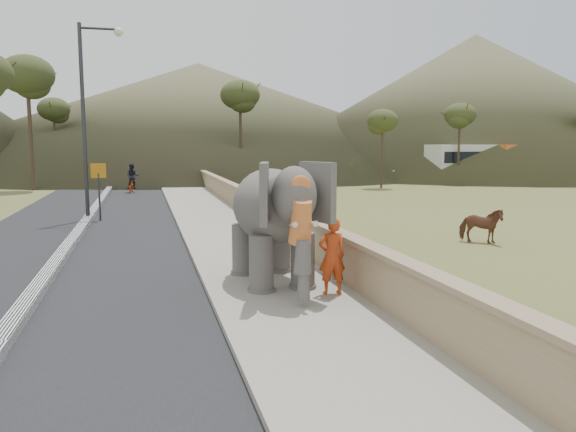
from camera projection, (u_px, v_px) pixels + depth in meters
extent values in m
plane|color=olive|center=(315.00, 335.00, 9.46)|extent=(160.00, 160.00, 0.00)
cube|color=black|center=(72.00, 245.00, 17.82)|extent=(7.00, 120.00, 0.03)
cube|color=black|center=(71.00, 242.00, 17.81)|extent=(0.35, 120.00, 0.22)
cube|color=#9E9687|center=(228.00, 236.00, 19.05)|extent=(3.00, 120.00, 0.15)
cube|color=tan|center=(275.00, 221.00, 19.40)|extent=(0.30, 120.00, 1.10)
cylinder|color=#333238|center=(84.00, 124.00, 22.86)|extent=(0.16, 0.16, 8.00)
cylinder|color=#333238|center=(100.00, 29.00, 22.57)|extent=(1.60, 0.10, 0.10)
sphere|color=#FFF2CC|center=(119.00, 32.00, 22.76)|extent=(0.36, 0.36, 0.36)
cylinder|color=#2D2D33|center=(99.00, 197.00, 23.17)|extent=(0.08, 0.08, 2.00)
cube|color=#C27712|center=(98.00, 171.00, 23.03)|extent=(0.60, 0.05, 0.60)
imported|color=brown|center=(481.00, 226.00, 18.13)|extent=(1.46, 1.33, 1.15)
imported|color=silver|center=(413.00, 173.00, 46.84)|extent=(4.30, 1.90, 1.44)
cube|color=silver|center=(487.00, 163.00, 47.55)|extent=(11.20, 3.66, 3.10)
cube|color=orange|center=(544.00, 162.00, 48.74)|extent=(11.23, 3.90, 3.10)
cone|color=brown|center=(473.00, 103.00, 67.30)|extent=(56.00, 56.00, 16.00)
cone|color=brown|center=(199.00, 115.00, 77.00)|extent=(80.00, 80.00, 14.00)
imported|color=#BF3B14|center=(332.00, 256.00, 11.44)|extent=(0.58, 0.38, 1.58)
imported|color=maroon|center=(132.00, 186.00, 36.43)|extent=(0.73, 1.67, 0.85)
imported|color=black|center=(133.00, 176.00, 36.37)|extent=(0.87, 0.71, 1.67)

